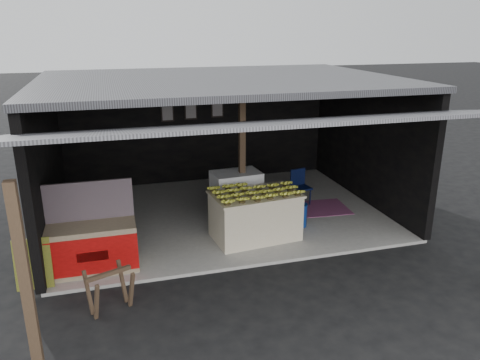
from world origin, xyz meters
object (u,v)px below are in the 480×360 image
object	(u,v)px
banana_table	(255,215)
sawhorse	(110,286)
white_crate	(236,197)
neighbor_stall	(93,245)
plastic_chair	(300,184)
water_barrel	(299,216)

from	to	relation	value
banana_table	sawhorse	distance (m)	3.26
white_crate	sawhorse	distance (m)	3.71
neighbor_stall	plastic_chair	world-z (taller)	neighbor_stall
neighbor_stall	white_crate	bearing A→B (deg)	25.20
white_crate	sawhorse	bearing A→B (deg)	-140.79
sawhorse	water_barrel	size ratio (longest dim) A/B	1.64
white_crate	sawhorse	size ratio (longest dim) A/B	1.46
neighbor_stall	sawhorse	bearing A→B (deg)	-78.96
banana_table	water_barrel	distance (m)	1.11
banana_table	plastic_chair	distance (m)	2.17
banana_table	neighbor_stall	distance (m)	3.05
neighbor_stall	sawhorse	world-z (taller)	neighbor_stall
neighbor_stall	sawhorse	distance (m)	1.29
white_crate	water_barrel	world-z (taller)	white_crate
banana_table	neighbor_stall	world-z (taller)	neighbor_stall
plastic_chair	white_crate	bearing A→B (deg)	-169.12
banana_table	plastic_chair	size ratio (longest dim) A/B	2.16
sawhorse	water_barrel	xyz separation A→B (m)	(3.82, 1.99, -0.12)
white_crate	banana_table	bearing A→B (deg)	-86.62
neighbor_stall	plastic_chair	size ratio (longest dim) A/B	1.84
neighbor_stall	water_barrel	world-z (taller)	neighbor_stall
banana_table	water_barrel	xyz separation A→B (m)	(1.05, 0.27, -0.23)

